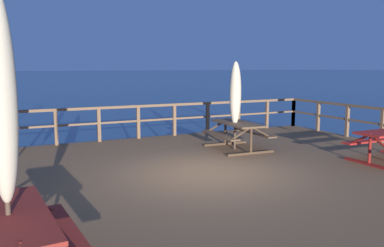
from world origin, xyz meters
name	(u,v)px	position (x,y,z in m)	size (l,w,h in m)	color
ground_plane	(206,201)	(0.00, 0.00, 0.00)	(600.00, 600.00, 0.00)	navy
wooden_deck	(206,187)	(0.00, 0.00, 0.32)	(13.02, 9.75, 0.64)	brown
railing_waterside_far	(138,116)	(0.00, 4.72, 1.36)	(12.82, 0.10, 1.09)	brown
picnic_table_back_right	(12,233)	(-3.98, -3.08, 1.20)	(1.52, 2.03, 0.78)	maroon
picnic_table_mid_centre	(238,130)	(1.98, 1.87, 1.19)	(1.49, 1.88, 0.78)	brown
patio_umbrella_short_mid	(0,98)	(-4.00, -3.08, 2.64)	(0.32, 0.32, 3.15)	#4C3828
patio_umbrella_short_back	(235,94)	(1.90, 1.90, 2.20)	(0.32, 0.32, 2.47)	#4C3828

